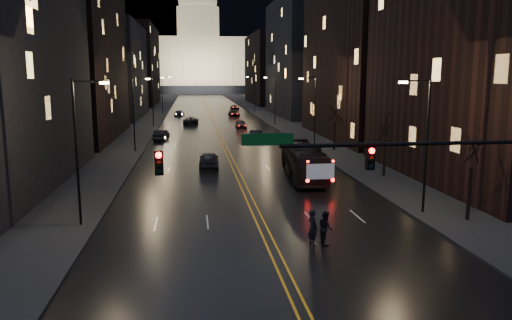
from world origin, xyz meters
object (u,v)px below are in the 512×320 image
object	(u,v)px
traffic_signal	(422,168)
bus	(303,162)
oncoming_car_b	(161,135)
pedestrian_a	(313,227)
oncoming_car_a	(209,160)
pedestrian_b	(326,228)
receding_car_a	(256,136)

from	to	relation	value
traffic_signal	bus	xyz separation A→B (m)	(-0.28, 22.38, -3.55)
traffic_signal	oncoming_car_b	xyz separation A→B (m)	(-14.41, 50.64, -4.33)
pedestrian_a	bus	bearing A→B (deg)	-31.78
bus	oncoming_car_a	size ratio (longest dim) A/B	2.30
oncoming_car_b	traffic_signal	bearing A→B (deg)	111.91
pedestrian_a	oncoming_car_b	bearing A→B (deg)	-7.54
bus	oncoming_car_b	distance (m)	31.60
bus	oncoming_car_b	size ratio (longest dim) A/B	2.36
traffic_signal	pedestrian_a	size ratio (longest dim) A/B	8.80
pedestrian_a	oncoming_car_a	bearing A→B (deg)	-9.35
oncoming_car_a	pedestrian_b	world-z (taller)	pedestrian_b
oncoming_car_b	pedestrian_b	bearing A→B (deg)	110.14
bus	pedestrian_a	bearing A→B (deg)	-97.37
receding_car_a	pedestrian_b	size ratio (longest dim) A/B	2.44
pedestrian_b	oncoming_car_b	bearing A→B (deg)	12.52
receding_car_a	pedestrian_a	bearing A→B (deg)	-92.83
oncoming_car_b	pedestrian_b	world-z (taller)	pedestrian_b
oncoming_car_b	pedestrian_b	xyz separation A→B (m)	(11.48, -45.64, 0.16)
bus	pedestrian_a	xyz separation A→B (m)	(-3.37, -17.38, -0.57)
oncoming_car_a	pedestrian_b	xyz separation A→B (m)	(5.52, -23.72, 0.11)
receding_car_a	pedestrian_b	bearing A→B (deg)	-91.88
oncoming_car_b	oncoming_car_a	bearing A→B (deg)	111.23
pedestrian_a	pedestrian_b	world-z (taller)	pedestrian_a
oncoming_car_b	pedestrian_a	size ratio (longest dim) A/B	2.40
traffic_signal	pedestrian_b	world-z (taller)	traffic_signal
receding_car_a	bus	bearing A→B (deg)	-87.64
oncoming_car_b	pedestrian_a	distance (m)	46.89
bus	traffic_signal	bearing A→B (deg)	-85.69
oncoming_car_a	pedestrian_a	xyz separation A→B (m)	(4.80, -23.72, 0.16)
traffic_signal	oncoming_car_b	bearing A→B (deg)	105.88
traffic_signal	bus	bearing A→B (deg)	90.71
receding_car_a	oncoming_car_a	bearing A→B (deg)	-109.75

